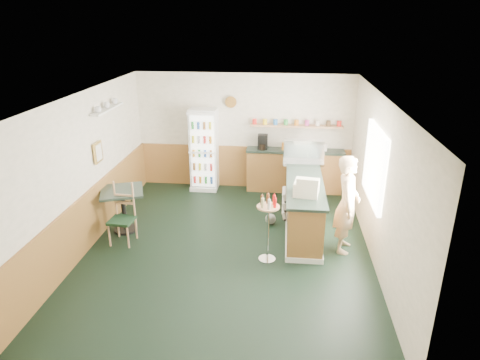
# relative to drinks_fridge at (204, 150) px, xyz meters

# --- Properties ---
(ground) EXTENTS (6.00, 6.00, 0.00)m
(ground) POSITION_rel_drinks_fridge_xyz_m (0.92, -2.74, -0.96)
(ground) COLOR black
(ground) RESTS_ON ground
(room_envelope) EXTENTS (5.04, 6.02, 2.72)m
(room_envelope) POSITION_rel_drinks_fridge_xyz_m (0.69, -2.01, 0.57)
(room_envelope) COLOR silver
(room_envelope) RESTS_ON ground
(service_counter) EXTENTS (0.68, 3.01, 1.01)m
(service_counter) POSITION_rel_drinks_fridge_xyz_m (2.27, -1.67, -0.50)
(service_counter) COLOR #AA6C37
(service_counter) RESTS_ON ground
(back_counter) EXTENTS (2.24, 0.42, 1.69)m
(back_counter) POSITION_rel_drinks_fridge_xyz_m (2.11, 0.06, -0.41)
(back_counter) COLOR #AA6C37
(back_counter) RESTS_ON ground
(drinks_fridge) EXTENTS (0.63, 0.53, 1.92)m
(drinks_fridge) POSITION_rel_drinks_fridge_xyz_m (0.00, 0.00, 0.00)
(drinks_fridge) COLOR white
(drinks_fridge) RESTS_ON ground
(display_case) EXTENTS (0.83, 0.43, 0.47)m
(display_case) POSITION_rel_drinks_fridge_xyz_m (2.27, -0.90, 0.29)
(display_case) COLOR silver
(display_case) RESTS_ON service_counter
(cash_register) EXTENTS (0.47, 0.49, 0.24)m
(cash_register) POSITION_rel_drinks_fridge_xyz_m (2.27, -2.54, 0.17)
(cash_register) COLOR beige
(cash_register) RESTS_ON service_counter
(shopkeeper) EXTENTS (0.51, 0.64, 1.74)m
(shopkeeper) POSITION_rel_drinks_fridge_xyz_m (2.97, -2.58, -0.09)
(shopkeeper) COLOR tan
(shopkeeper) RESTS_ON ground
(condiment_stand) EXTENTS (0.37, 0.37, 1.17)m
(condiment_stand) POSITION_rel_drinks_fridge_xyz_m (1.64, -3.08, -0.20)
(condiment_stand) COLOR silver
(condiment_stand) RESTS_ON ground
(newspaper_rack) EXTENTS (0.09, 0.46, 0.54)m
(newspaper_rack) POSITION_rel_drinks_fridge_xyz_m (1.91, -1.83, -0.46)
(newspaper_rack) COLOR black
(newspaper_rack) RESTS_ON ground
(cafe_table) EXTENTS (0.98, 0.98, 0.84)m
(cafe_table) POSITION_rel_drinks_fridge_xyz_m (-1.13, -2.31, -0.36)
(cafe_table) COLOR black
(cafe_table) RESTS_ON ground
(cafe_chair) EXTENTS (0.45, 0.45, 1.12)m
(cafe_chair) POSITION_rel_drinks_fridge_xyz_m (-1.01, -2.67, -0.38)
(cafe_chair) COLOR black
(cafe_chair) RESTS_ON ground
(dog_doorstop) EXTENTS (0.21, 0.27, 0.26)m
(dog_doorstop) POSITION_rel_drinks_fridge_xyz_m (1.64, -1.75, -0.84)
(dog_doorstop) COLOR gray
(dog_doorstop) RESTS_ON ground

